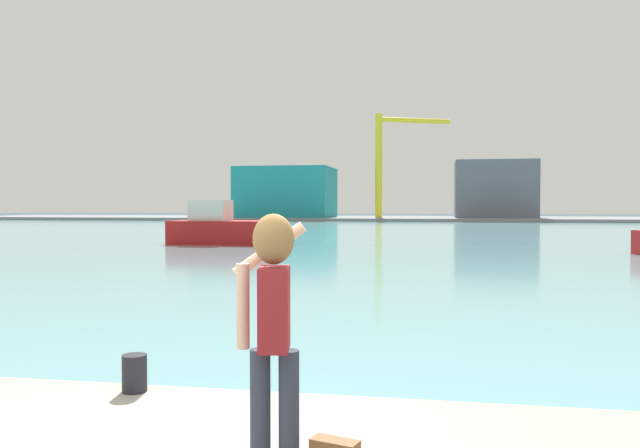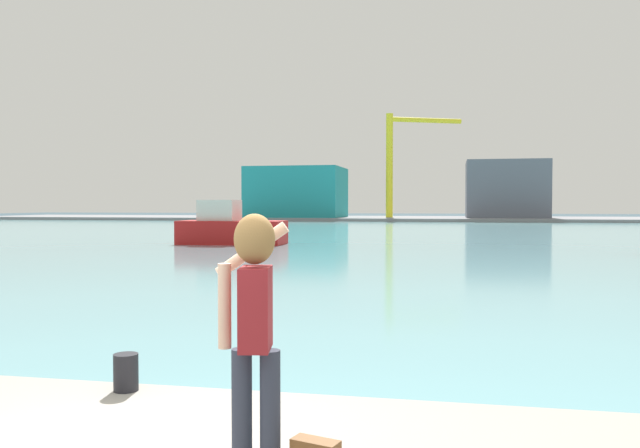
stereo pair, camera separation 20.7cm
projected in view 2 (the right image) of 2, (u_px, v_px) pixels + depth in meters
The scene contains 9 objects.
ground_plane at pixel (425, 233), 53.36m from camera, with size 220.00×220.00×0.00m, color #334751.
harbor_water at pixel (426, 231), 55.32m from camera, with size 140.00×100.00×0.02m, color #6BA8B2.
far_shore_dock at pixel (437, 219), 94.50m from camera, with size 140.00×20.00×0.43m, color gray.
person_photographer at pixel (254, 313), 4.38m from camera, with size 0.53×0.55×1.74m.
harbor_bollard at pixel (126, 372), 6.26m from camera, with size 0.24×0.24×0.36m, color black.
boat_moored at pixel (230, 228), 37.65m from camera, with size 6.11×2.64×2.56m.
warehouse_left at pixel (297, 192), 95.80m from camera, with size 13.49×11.28×7.30m, color teal.
warehouse_right at pixel (506, 189), 91.80m from camera, with size 11.04×10.06×8.00m, color slate.
port_crane at pixel (399, 153), 93.58m from camera, with size 10.67×5.47×14.92m.
Camera 2 is at (2.13, -3.97, 2.34)m, focal length 36.45 mm.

